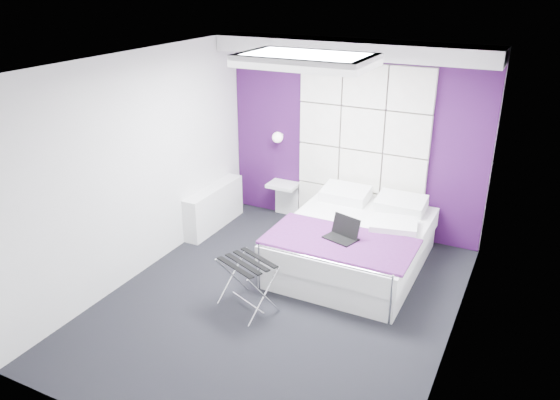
% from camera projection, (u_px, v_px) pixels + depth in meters
% --- Properties ---
extents(floor, '(4.40, 4.40, 0.00)m').
position_uv_depth(floor, '(280.00, 301.00, 6.04)').
color(floor, black).
rests_on(floor, ground).
extents(ceiling, '(4.40, 4.40, 0.00)m').
position_uv_depth(ceiling, '(280.00, 62.00, 5.04)').
color(ceiling, white).
rests_on(ceiling, wall_back).
extents(wall_back, '(3.60, 0.00, 3.60)m').
position_uv_depth(wall_back, '(353.00, 138.00, 7.35)').
color(wall_back, silver).
rests_on(wall_back, floor).
extents(wall_left, '(0.00, 4.40, 4.40)m').
position_uv_depth(wall_left, '(140.00, 166.00, 6.28)').
color(wall_left, silver).
rests_on(wall_left, floor).
extents(wall_right, '(0.00, 4.40, 4.40)m').
position_uv_depth(wall_right, '(463.00, 227.00, 4.79)').
color(wall_right, silver).
rests_on(wall_right, floor).
extents(accent_wall, '(3.58, 0.02, 2.58)m').
position_uv_depth(accent_wall, '(353.00, 138.00, 7.34)').
color(accent_wall, '#370F43').
rests_on(accent_wall, wall_back).
extents(soffit, '(3.58, 0.50, 0.20)m').
position_uv_depth(soffit, '(351.00, 49.00, 6.68)').
color(soffit, white).
rests_on(soffit, wall_back).
extents(headboard, '(1.80, 0.08, 2.30)m').
position_uv_depth(headboard, '(362.00, 150.00, 7.29)').
color(headboard, silver).
rests_on(headboard, wall_back).
extents(skylight, '(1.36, 0.86, 0.12)m').
position_uv_depth(skylight, '(306.00, 59.00, 5.55)').
color(skylight, white).
rests_on(skylight, ceiling).
extents(wall_lamp, '(0.15, 0.15, 0.15)m').
position_uv_depth(wall_lamp, '(279.00, 137.00, 7.70)').
color(wall_lamp, white).
rests_on(wall_lamp, wall_back).
extents(radiator, '(0.22, 1.20, 0.60)m').
position_uv_depth(radiator, '(214.00, 207.00, 7.69)').
color(radiator, white).
rests_on(radiator, floor).
extents(bed, '(1.68, 2.03, 0.71)m').
position_uv_depth(bed, '(354.00, 243.00, 6.67)').
color(bed, white).
rests_on(bed, floor).
extents(nightstand, '(0.42, 0.33, 0.05)m').
position_uv_depth(nightstand, '(283.00, 185.00, 7.90)').
color(nightstand, white).
rests_on(nightstand, wall_back).
extents(luggage_rack, '(0.57, 0.42, 0.56)m').
position_uv_depth(luggage_rack, '(248.00, 285.00, 5.82)').
color(luggage_rack, silver).
rests_on(luggage_rack, floor).
extents(laptop, '(0.36, 0.25, 0.26)m').
position_uv_depth(laptop, '(342.00, 233.00, 6.20)').
color(laptop, black).
rests_on(laptop, bed).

